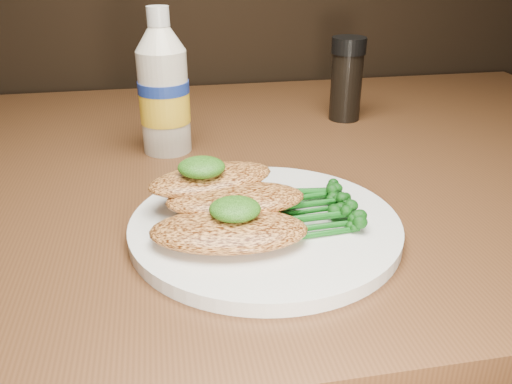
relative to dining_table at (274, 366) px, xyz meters
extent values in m
cylinder|color=white|center=(-0.06, -0.20, 0.38)|extent=(0.27, 0.27, 0.01)
ellipsoid|color=#DE9046|center=(-0.10, -0.23, 0.40)|extent=(0.15, 0.10, 0.02)
ellipsoid|color=#DE9046|center=(-0.09, -0.18, 0.41)|extent=(0.14, 0.07, 0.02)
ellipsoid|color=#DE9046|center=(-0.11, -0.15, 0.42)|extent=(0.15, 0.10, 0.02)
ellipsoid|color=#113608|center=(-0.09, -0.22, 0.42)|extent=(0.05, 0.05, 0.02)
ellipsoid|color=#113608|center=(-0.12, -0.15, 0.43)|extent=(0.06, 0.05, 0.02)
camera|label=1|loc=(-0.15, -0.65, 0.64)|focal=37.18mm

